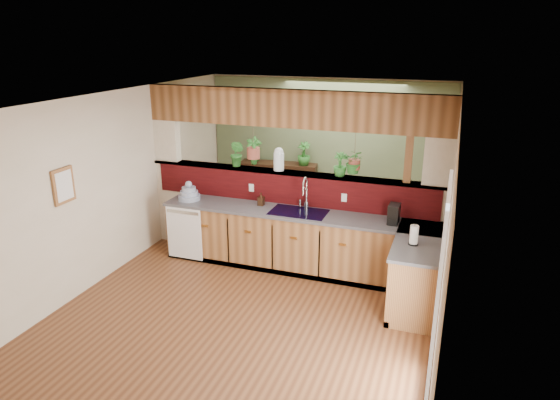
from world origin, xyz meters
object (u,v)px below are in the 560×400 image
(faucet, at_px, (305,192))
(dish_stack, at_px, (189,194))
(paper_towel, at_px, (414,235))
(glass_jar, at_px, (279,159))
(shelving_console, at_px, (278,188))
(coffee_maker, at_px, (394,215))
(soap_dispenser, at_px, (261,199))

(faucet, height_order, dish_stack, faucet)
(paper_towel, xyz_separation_m, glass_jar, (-2.11, 1.02, 0.55))
(faucet, bearing_deg, shelving_console, 118.96)
(coffee_maker, bearing_deg, faucet, 175.97)
(dish_stack, relative_size, glass_jar, 0.98)
(soap_dispenser, relative_size, shelving_console, 0.13)
(soap_dispenser, bearing_deg, faucet, 4.39)
(faucet, distance_m, glass_jar, 0.67)
(dish_stack, bearing_deg, shelving_console, 74.22)
(faucet, height_order, coffee_maker, faucet)
(glass_jar, xyz_separation_m, shelving_console, (-0.69, 1.90, -1.07))
(coffee_maker, bearing_deg, paper_towel, -60.65)
(faucet, xyz_separation_m, dish_stack, (-1.82, -0.17, -0.17))
(glass_jar, bearing_deg, shelving_console, 109.85)
(paper_towel, bearing_deg, dish_stack, 169.78)
(shelving_console, bearing_deg, soap_dispenser, -83.70)
(soap_dispenser, height_order, paper_towel, paper_towel)
(shelving_console, bearing_deg, dish_stack, -112.47)
(dish_stack, relative_size, soap_dispenser, 1.77)
(shelving_console, bearing_deg, coffee_maker, -49.29)
(dish_stack, bearing_deg, glass_jar, 16.55)
(soap_dispenser, xyz_separation_m, shelving_console, (-0.50, 2.17, -0.50))
(faucet, xyz_separation_m, glass_jar, (-0.49, 0.22, 0.40))
(glass_jar, bearing_deg, faucet, -24.47)
(paper_towel, bearing_deg, soap_dispenser, 162.04)
(dish_stack, distance_m, coffee_maker, 3.12)
(coffee_maker, distance_m, shelving_console, 3.40)
(paper_towel, xyz_separation_m, shelving_console, (-2.80, 2.92, -0.52))
(soap_dispenser, relative_size, glass_jar, 0.55)
(faucet, relative_size, coffee_maker, 1.86)
(paper_towel, relative_size, shelving_console, 0.18)
(paper_towel, bearing_deg, shelving_console, 133.79)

